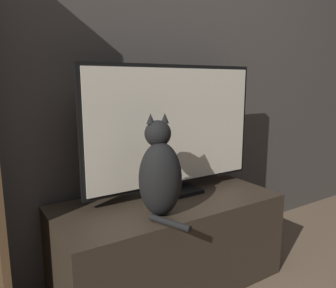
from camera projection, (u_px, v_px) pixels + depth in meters
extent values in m
cube|color=#47423D|center=(137.00, 29.00, 1.72)|extent=(4.80, 0.05, 2.60)
cube|color=#33281E|center=(168.00, 242.00, 1.67)|extent=(1.12, 0.52, 0.45)
cube|color=black|center=(174.00, 192.00, 1.73)|extent=(0.27, 0.16, 0.02)
cylinder|color=black|center=(174.00, 186.00, 1.72)|extent=(0.04, 0.04, 0.05)
cube|color=black|center=(174.00, 126.00, 1.67)|extent=(0.98, 0.02, 0.61)
cube|color=silver|center=(175.00, 127.00, 1.66)|extent=(0.95, 0.01, 0.58)
ellipsoid|color=black|center=(160.00, 179.00, 1.42)|extent=(0.23, 0.21, 0.33)
ellipsoid|color=olive|center=(156.00, 179.00, 1.48)|extent=(0.12, 0.08, 0.18)
sphere|color=black|center=(158.00, 134.00, 1.41)|extent=(0.14, 0.14, 0.12)
cone|color=black|center=(151.00, 119.00, 1.39)|extent=(0.04, 0.04, 0.04)
cone|color=black|center=(165.00, 118.00, 1.41)|extent=(0.04, 0.04, 0.04)
cylinder|color=black|center=(170.00, 223.00, 1.33)|extent=(0.10, 0.19, 0.03)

